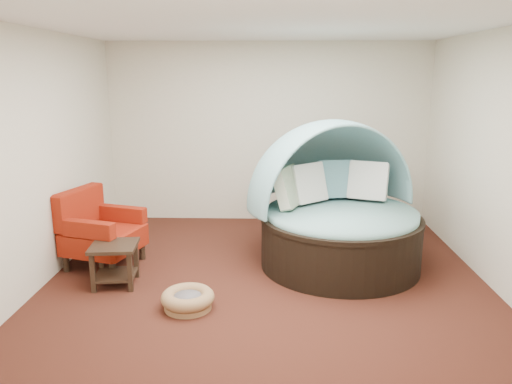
{
  "coord_description": "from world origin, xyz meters",
  "views": [
    {
      "loc": [
        0.04,
        -5.35,
        2.32
      ],
      "look_at": [
        -0.14,
        0.6,
        0.9
      ],
      "focal_mm": 35.0,
      "sensor_mm": 36.0,
      "label": 1
    }
  ],
  "objects_px": {
    "canopy_daybed": "(337,199)",
    "red_armchair": "(99,231)",
    "side_table": "(115,259)",
    "pet_basket": "(188,299)"
  },
  "relations": [
    {
      "from": "side_table",
      "to": "canopy_daybed",
      "type": "bearing_deg",
      "value": 16.44
    },
    {
      "from": "pet_basket",
      "to": "side_table",
      "type": "height_order",
      "value": "side_table"
    },
    {
      "from": "side_table",
      "to": "pet_basket",
      "type": "bearing_deg",
      "value": -31.85
    },
    {
      "from": "canopy_daybed",
      "to": "side_table",
      "type": "relative_size",
      "value": 4.81
    },
    {
      "from": "canopy_daybed",
      "to": "red_armchair",
      "type": "relative_size",
      "value": 2.58
    },
    {
      "from": "canopy_daybed",
      "to": "red_armchair",
      "type": "distance_m",
      "value": 2.94
    },
    {
      "from": "red_armchair",
      "to": "canopy_daybed",
      "type": "bearing_deg",
      "value": 19.86
    },
    {
      "from": "pet_basket",
      "to": "red_armchair",
      "type": "bearing_deg",
      "value": 137.7
    },
    {
      "from": "side_table",
      "to": "red_armchair",
      "type": "bearing_deg",
      "value": 121.69
    },
    {
      "from": "pet_basket",
      "to": "canopy_daybed",
      "type": "bearing_deg",
      "value": 38.69
    }
  ]
}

